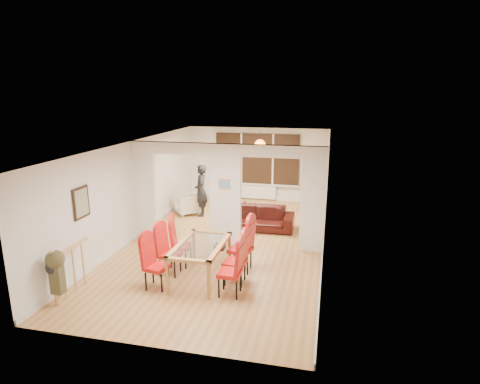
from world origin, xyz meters
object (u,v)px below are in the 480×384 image
(dining_table, at_px, (201,261))
(sofa, at_px, (255,218))
(dining_chair_rb, at_px, (235,259))
(bowl, at_px, (253,210))
(television, at_px, (310,205))
(dining_chair_la, at_px, (156,263))
(armchair, at_px, (187,204))
(coffee_table, at_px, (248,213))
(dining_chair_lc, at_px, (181,243))
(person, at_px, (201,190))
(dining_chair_rc, at_px, (241,246))
(dining_chair_lb, at_px, (170,251))
(bottle, at_px, (245,205))
(dining_chair_ra, at_px, (230,269))

(dining_table, distance_m, sofa, 3.43)
(dining_table, distance_m, dining_chair_rb, 0.76)
(bowl, bearing_deg, television, 27.42)
(dining_chair_la, bearing_deg, armchair, 116.62)
(armchair, height_order, coffee_table, armchair)
(dining_table, xyz_separation_m, television, (1.97, 5.29, -0.12))
(dining_chair_lc, distance_m, sofa, 3.08)
(dining_table, bearing_deg, coffee_table, 88.76)
(person, bearing_deg, dining_chair_rb, 8.56)
(dining_table, bearing_deg, dining_chair_rc, 38.54)
(dining_table, height_order, dining_chair_lb, dining_chair_lb)
(dining_chair_la, height_order, coffee_table, dining_chair_la)
(armchair, bearing_deg, television, 65.04)
(dining_chair_la, bearing_deg, bowl, 92.28)
(dining_chair_rb, relative_size, bottle, 3.66)
(sofa, relative_size, armchair, 3.07)
(dining_chair_ra, bearing_deg, sofa, 95.00)
(person, xyz_separation_m, bottle, (1.37, 0.21, -0.46))
(dining_chair_ra, bearing_deg, dining_chair_la, -176.89)
(dining_chair_rc, distance_m, bottle, 3.97)
(person, height_order, television, person)
(dining_chair_la, xyz_separation_m, television, (2.71, 5.86, -0.25))
(armchair, xyz_separation_m, bottle, (1.86, 0.15, 0.03))
(dining_chair_rc, xyz_separation_m, bowl, (-0.48, 3.82, -0.34))
(dining_chair_ra, distance_m, person, 5.24)
(dining_table, distance_m, dining_chair_lb, 0.73)
(sofa, xyz_separation_m, bowl, (-0.27, 1.01, -0.09))
(dining_chair_lb, xyz_separation_m, bowl, (0.97, 4.32, -0.28))
(dining_table, bearing_deg, dining_chair_ra, -34.27)
(dining_chair_la, xyz_separation_m, bottle, (0.73, 5.03, -0.17))
(dining_chair_rb, relative_size, sofa, 0.48)
(coffee_table, bearing_deg, armchair, -174.42)
(dining_chair_la, height_order, dining_chair_lc, dining_chair_lc)
(dining_chair_lb, distance_m, sofa, 3.54)
(sofa, bearing_deg, dining_chair_lc, -113.75)
(dining_chair_ra, relative_size, bowl, 5.09)
(armchair, bearing_deg, dining_chair_rb, -8.05)
(dining_chair_ra, relative_size, coffee_table, 1.17)
(television, bearing_deg, dining_chair_lc, 144.27)
(dining_chair_lc, xyz_separation_m, dining_chair_ra, (1.41, -1.07, 0.01))
(dining_chair_lc, bearing_deg, sofa, 56.22)
(dining_chair_lc, xyz_separation_m, dining_chair_rb, (1.39, -0.57, 0.00))
(bottle, bearing_deg, sofa, -64.04)
(dining_table, bearing_deg, person, 107.92)
(bottle, bearing_deg, person, -171.24)
(television, distance_m, bottle, 2.15)
(dining_chair_rc, height_order, coffee_table, dining_chair_rc)
(dining_chair_rc, relative_size, coffee_table, 1.27)
(dining_chair_lc, bearing_deg, bowl, 65.39)
(dining_chair_rc, bearing_deg, dining_table, -129.50)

